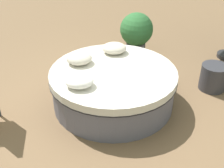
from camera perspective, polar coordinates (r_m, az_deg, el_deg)
ground_plane at (r=4.77m, az=-0.00°, el=-3.68°), size 16.00×16.00×0.00m
round_bed at (r=4.60m, az=-0.00°, el=-0.56°), size 1.98×1.98×0.60m
throw_pillow_0 at (r=4.97m, az=0.19°, el=7.07°), size 0.41×0.36×0.17m
throw_pillow_1 at (r=4.65m, az=-6.71°, el=5.02°), size 0.41×0.37×0.18m
throw_pillow_2 at (r=4.05m, az=-6.68°, el=0.56°), size 0.40×0.34×0.17m
planter at (r=6.03m, az=4.54°, el=10.11°), size 0.67×0.67×0.94m
side_table at (r=5.31m, az=19.03°, el=1.32°), size 0.45×0.45×0.45m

